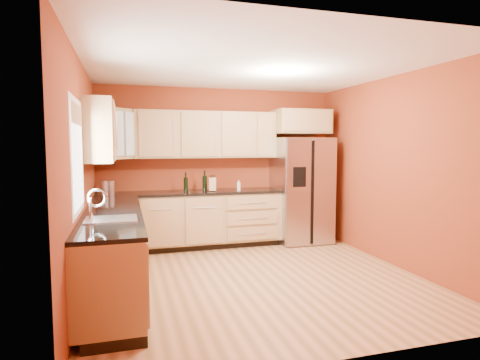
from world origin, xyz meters
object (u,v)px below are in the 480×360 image
at_px(wine_bottle_a, 186,182).
at_px(soap_dispenser, 239,185).
at_px(canister_left, 104,188).
at_px(knife_block, 213,184).
at_px(refrigerator, 301,190).

height_order(wine_bottle_a, soap_dispenser, wine_bottle_a).
xyz_separation_m(canister_left, knife_block, (1.65, -0.06, 0.01)).
bearing_deg(refrigerator, canister_left, 178.98).
distance_m(canister_left, soap_dispenser, 2.08).
distance_m(canister_left, knife_block, 1.65).
height_order(refrigerator, knife_block, refrigerator).
height_order(refrigerator, wine_bottle_a, refrigerator).
bearing_deg(refrigerator, wine_bottle_a, 176.86).
height_order(canister_left, wine_bottle_a, wine_bottle_a).
height_order(refrigerator, soap_dispenser, refrigerator).
bearing_deg(wine_bottle_a, knife_block, -15.11).
xyz_separation_m(knife_block, soap_dispenser, (0.43, -0.01, -0.02)).
height_order(refrigerator, canister_left, refrigerator).
bearing_deg(canister_left, refrigerator, -1.02).
distance_m(canister_left, wine_bottle_a, 1.24).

